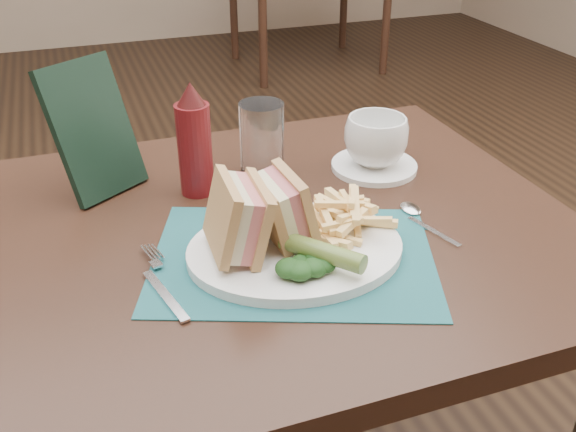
% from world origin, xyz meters
% --- Properties ---
extents(floor, '(7.00, 7.00, 0.00)m').
position_xyz_m(floor, '(0.00, 0.00, 0.00)').
color(floor, black).
rests_on(floor, ground).
extents(wall_back, '(6.00, 0.00, 6.00)m').
position_xyz_m(wall_back, '(0.00, 3.50, 0.00)').
color(wall_back, gray).
rests_on(wall_back, ground).
extents(table_main, '(0.90, 0.75, 0.75)m').
position_xyz_m(table_main, '(0.00, -0.50, 0.38)').
color(table_main, black).
rests_on(table_main, ground).
extents(table_bg_right, '(0.90, 0.75, 0.75)m').
position_xyz_m(table_bg_right, '(1.22, 2.53, 0.38)').
color(table_bg_right, black).
rests_on(table_bg_right, ground).
extents(placemat, '(0.46, 0.39, 0.00)m').
position_xyz_m(placemat, '(-0.01, -0.60, 0.75)').
color(placemat, '#1A5053').
rests_on(placemat, table_main).
extents(plate, '(0.32, 0.27, 0.01)m').
position_xyz_m(plate, '(-0.00, -0.59, 0.76)').
color(plate, white).
rests_on(plate, placemat).
extents(sandwich_half_a, '(0.08, 0.11, 0.11)m').
position_xyz_m(sandwich_half_a, '(-0.10, -0.58, 0.82)').
color(sandwich_half_a, tan).
rests_on(sandwich_half_a, plate).
extents(sandwich_half_b, '(0.08, 0.10, 0.10)m').
position_xyz_m(sandwich_half_b, '(-0.03, -0.57, 0.82)').
color(sandwich_half_b, tan).
rests_on(sandwich_half_b, plate).
extents(kale_garnish, '(0.11, 0.08, 0.03)m').
position_xyz_m(kale_garnish, '(-0.00, -0.65, 0.78)').
color(kale_garnish, '#143413').
rests_on(kale_garnish, plate).
extents(pickle_spear, '(0.09, 0.11, 0.03)m').
position_xyz_m(pickle_spear, '(0.01, -0.65, 0.79)').
color(pickle_spear, '#4F6727').
rests_on(pickle_spear, plate).
extents(fries_pile, '(0.18, 0.20, 0.05)m').
position_xyz_m(fries_pile, '(0.08, -0.57, 0.79)').
color(fries_pile, '#FBD17D').
rests_on(fries_pile, plate).
extents(fork, '(0.07, 0.17, 0.01)m').
position_xyz_m(fork, '(-0.19, -0.60, 0.76)').
color(fork, silver).
rests_on(fork, placemat).
extents(spoon, '(0.07, 0.15, 0.01)m').
position_xyz_m(spoon, '(0.21, -0.58, 0.76)').
color(spoon, silver).
rests_on(spoon, table_main).
extents(saucer, '(0.20, 0.20, 0.01)m').
position_xyz_m(saucer, '(0.22, -0.38, 0.76)').
color(saucer, white).
rests_on(saucer, table_main).
extents(coffee_cup, '(0.14, 0.14, 0.09)m').
position_xyz_m(coffee_cup, '(0.22, -0.38, 0.80)').
color(coffee_cup, white).
rests_on(coffee_cup, saucer).
extents(drinking_glass, '(0.08, 0.08, 0.13)m').
position_xyz_m(drinking_glass, '(0.03, -0.34, 0.81)').
color(drinking_glass, white).
rests_on(drinking_glass, table_main).
extents(ketchup_bottle, '(0.07, 0.07, 0.19)m').
position_xyz_m(ketchup_bottle, '(-0.09, -0.36, 0.84)').
color(ketchup_bottle, '#550E11').
rests_on(ketchup_bottle, table_main).
extents(check_presenter, '(0.16, 0.14, 0.21)m').
position_xyz_m(check_presenter, '(-0.24, -0.30, 0.86)').
color(check_presenter, black).
rests_on(check_presenter, table_main).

